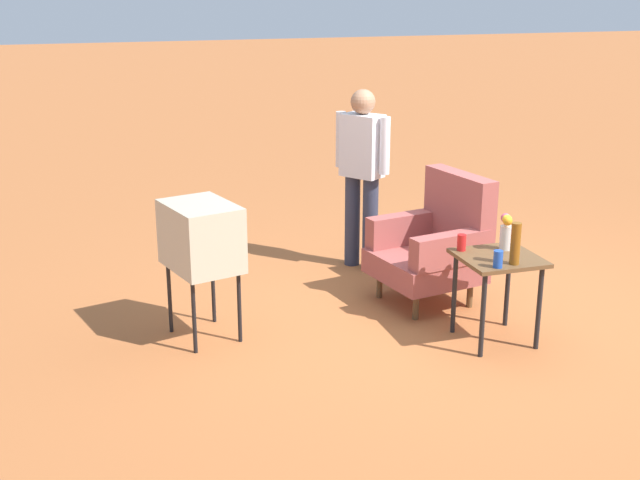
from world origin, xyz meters
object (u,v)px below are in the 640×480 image
(soda_can_blue, at_px, (498,259))
(flower_vase, at_px, (506,230))
(soda_can_red, at_px, (462,242))
(armchair, at_px, (436,243))
(side_table, at_px, (498,269))
(tv_on_stand, at_px, (201,237))
(bottle_tall_amber, at_px, (515,244))
(person_standing, at_px, (362,168))

(soda_can_blue, height_order, flower_vase, flower_vase)
(soda_can_red, relative_size, flower_vase, 0.46)
(armchair, height_order, flower_vase, armchair)
(side_table, height_order, tv_on_stand, tv_on_stand)
(bottle_tall_amber, relative_size, soda_can_blue, 2.46)
(soda_can_red, bearing_deg, tv_on_stand, -105.46)
(tv_on_stand, xyz_separation_m, flower_vase, (0.58, 2.15, 0.03))
(tv_on_stand, bearing_deg, person_standing, 124.73)
(side_table, xyz_separation_m, soda_can_red, (-0.20, -0.20, 0.16))
(armchair, relative_size, side_table, 1.61)
(bottle_tall_amber, xyz_separation_m, flower_vase, (-0.31, 0.10, -0.00))
(side_table, relative_size, flower_vase, 2.49)
(tv_on_stand, xyz_separation_m, person_standing, (-1.15, 1.65, 0.16))
(armchair, bearing_deg, side_table, 5.45)
(person_standing, height_order, soda_can_blue, person_standing)
(person_standing, bearing_deg, tv_on_stand, -55.27)
(armchair, distance_m, soda_can_blue, 1.11)
(armchair, xyz_separation_m, side_table, (0.87, 0.08, 0.06))
(armchair, distance_m, side_table, 0.88)
(armchair, relative_size, bottle_tall_amber, 3.53)
(armchair, relative_size, soda_can_blue, 8.69)
(side_table, bearing_deg, person_standing, -168.49)
(tv_on_stand, bearing_deg, side_table, 70.90)
(person_standing, bearing_deg, flower_vase, 16.00)
(bottle_tall_amber, bearing_deg, side_table, -175.30)
(soda_can_blue, bearing_deg, armchair, 177.55)
(soda_can_red, height_order, soda_can_blue, same)
(armchair, distance_m, tv_on_stand, 1.97)
(bottle_tall_amber, xyz_separation_m, soda_can_red, (-0.38, -0.22, -0.09))
(tv_on_stand, bearing_deg, bottle_tall_amber, 66.46)
(side_table, bearing_deg, flower_vase, 136.00)
(side_table, relative_size, bottle_tall_amber, 2.20)
(tv_on_stand, distance_m, soda_can_red, 1.90)
(soda_can_blue, distance_m, flower_vase, 0.43)
(tv_on_stand, height_order, soda_can_blue, tv_on_stand)
(bottle_tall_amber, xyz_separation_m, soda_can_blue, (0.03, -0.15, -0.09))
(side_table, relative_size, person_standing, 0.40)
(armchair, bearing_deg, tv_on_stand, -85.10)
(side_table, height_order, person_standing, person_standing)
(tv_on_stand, xyz_separation_m, soda_can_red, (0.51, 1.83, -0.06))
(bottle_tall_amber, bearing_deg, tv_on_stand, -113.54)
(tv_on_stand, distance_m, flower_vase, 2.22)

